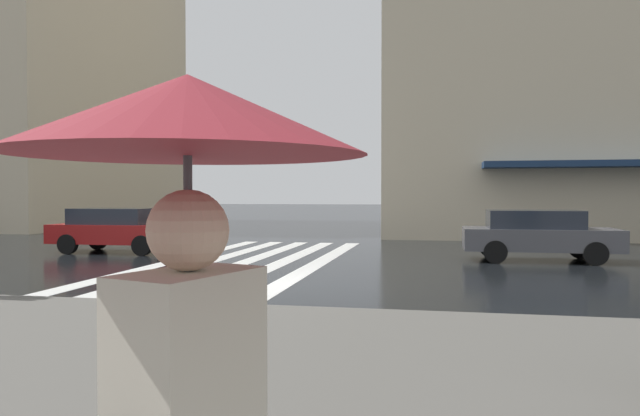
% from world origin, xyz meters
% --- Properties ---
extents(ground_plane, '(220.00, 220.00, 0.00)m').
position_xyz_m(ground_plane, '(0.00, 0.00, 0.00)').
color(ground_plane, black).
extents(zebra_crossing, '(13.00, 4.50, 0.01)m').
position_xyz_m(zebra_crossing, '(4.00, 1.44, 0.00)').
color(zebra_crossing, silver).
rests_on(zebra_crossing, ground_plane).
extents(car_dark_grey, '(1.85, 4.10, 1.41)m').
position_xyz_m(car_dark_grey, '(5.50, -6.42, 0.76)').
color(car_dark_grey, '#4C4C51').
rests_on(car_dark_grey, ground_plane).
extents(car_red, '(1.85, 4.10, 1.41)m').
position_xyz_m(car_red, '(5.50, 6.32, 0.76)').
color(car_red, maroon).
rests_on(car_red, ground_plane).
extents(pedestrian_with_floral_umbrella, '(0.96, 0.96, 1.99)m').
position_xyz_m(pedestrian_with_floral_umbrella, '(-10.14, -3.00, 1.71)').
color(pedestrian_with_floral_umbrella, beige).
rests_on(pedestrian_with_floral_umbrella, sidewalk_pavement).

